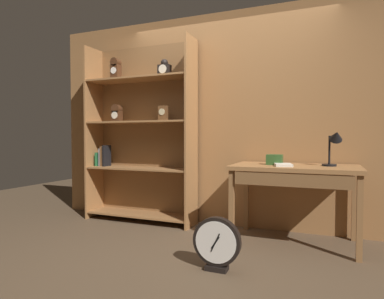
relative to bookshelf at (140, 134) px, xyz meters
The scene contains 8 objects.
ground_plane 1.89m from the bookshelf, 44.19° to the right, with size 10.00×10.00×0.00m, color brown.
back_wood_panel 1.13m from the bookshelf, 10.97° to the left, with size 4.80×0.05×2.60m, color #9E6B3D.
bookshelf is the anchor object (origin of this frame).
workbench 2.00m from the bookshelf, ahead, with size 1.24×0.73×0.80m.
desk_lamp 2.32m from the bookshelf, ahead, with size 0.20×0.21×0.38m.
toolbox_small 1.77m from the bookshelf, ahead, with size 0.16×0.12×0.11m, color #2D5123.
open_repair_manual 1.90m from the bookshelf, 10.68° to the right, with size 0.16×0.22×0.03m, color silver.
round_clock_large 2.06m from the bookshelf, 39.64° to the right, with size 0.40×0.11×0.44m.
Camera 1 is at (1.16, -2.65, 1.08)m, focal length 31.00 mm.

